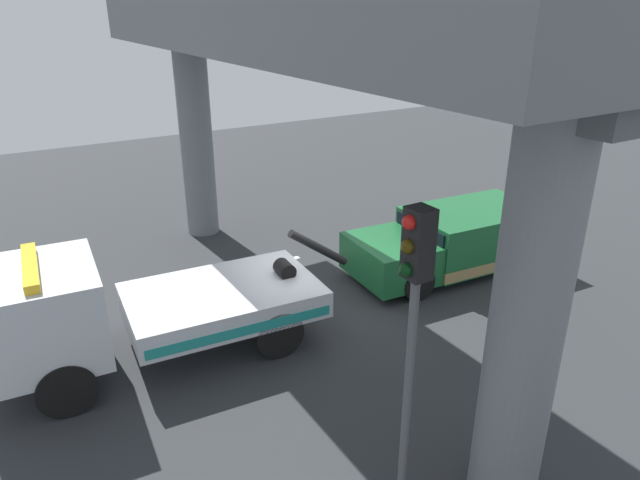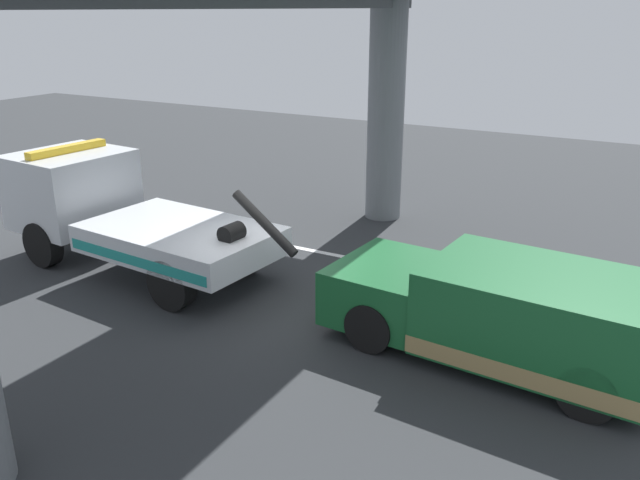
% 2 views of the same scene
% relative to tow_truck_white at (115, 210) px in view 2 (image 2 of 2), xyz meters
% --- Properties ---
extents(ground_plane, '(60.00, 40.00, 0.10)m').
position_rel_tow_truck_white_xyz_m(ground_plane, '(-3.98, 0.06, -1.25)').
color(ground_plane, '#2D3033').
extents(lane_stripe_west, '(2.60, 0.16, 0.01)m').
position_rel_tow_truck_white_xyz_m(lane_stripe_west, '(-9.98, -2.69, -1.20)').
color(lane_stripe_west, silver).
rests_on(lane_stripe_west, ground).
extents(lane_stripe_mid, '(2.60, 0.16, 0.01)m').
position_rel_tow_truck_white_xyz_m(lane_stripe_mid, '(-3.98, -2.69, -1.20)').
color(lane_stripe_mid, silver).
rests_on(lane_stripe_mid, ground).
extents(lane_stripe_east, '(2.60, 0.16, 0.01)m').
position_rel_tow_truck_white_xyz_m(lane_stripe_east, '(2.02, -2.69, -1.20)').
color(lane_stripe_east, silver).
rests_on(lane_stripe_east, ground).
extents(tow_truck_white, '(7.32, 2.84, 2.46)m').
position_rel_tow_truck_white_xyz_m(tow_truck_white, '(0.00, 0.00, 0.00)').
color(tow_truck_white, silver).
rests_on(tow_truck_white, ground).
extents(towed_van_green, '(5.35, 2.56, 1.58)m').
position_rel_tow_truck_white_xyz_m(towed_van_green, '(-8.43, 0.06, -0.42)').
color(towed_van_green, '#195B2D').
rests_on(towed_van_green, ground).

